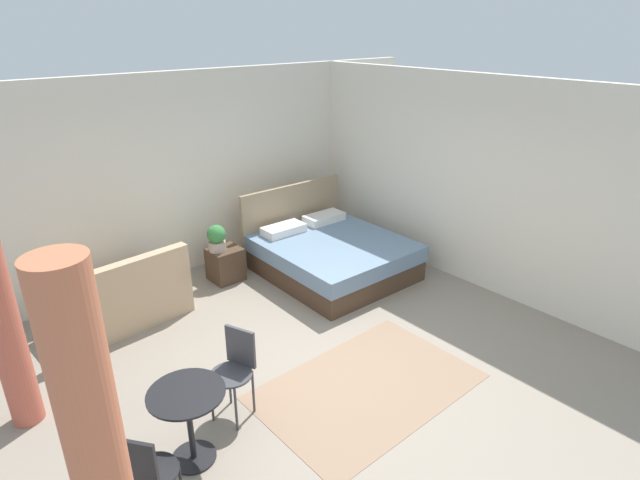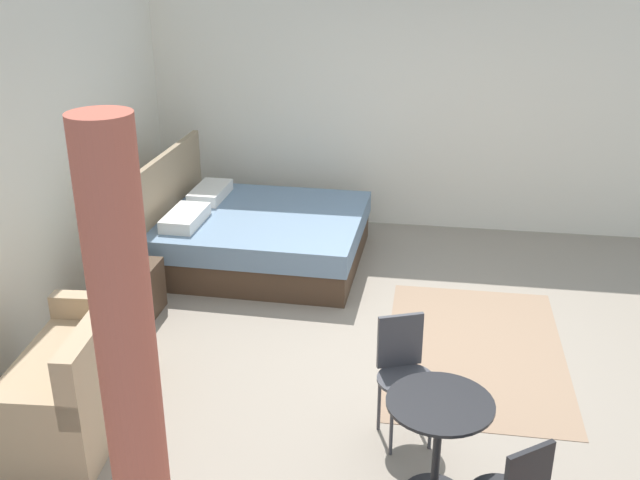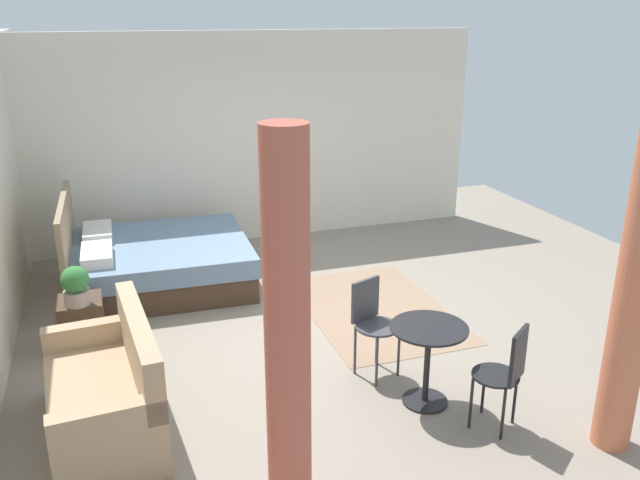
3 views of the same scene
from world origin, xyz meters
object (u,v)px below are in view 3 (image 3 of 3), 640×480
at_px(bed, 155,262).
at_px(potted_plant, 76,285).
at_px(nightstand, 82,322).
at_px(cafe_chair_near_window, 506,369).
at_px(cafe_chair_near_couch, 372,317).
at_px(balcony_table, 428,350).
at_px(couch, 108,395).

bearing_deg(bed, potted_plant, 149.31).
relative_size(nightstand, cafe_chair_near_window, 0.55).
relative_size(bed, nightstand, 4.36).
bearing_deg(cafe_chair_near_couch, potted_plant, 62.95).
xyz_separation_m(nightstand, cafe_chair_near_couch, (-1.35, -2.43, 0.29)).
relative_size(balcony_table, cafe_chair_near_window, 0.79).
bearing_deg(bed, balcony_table, -149.95).
height_order(bed, potted_plant, bed).
distance_m(bed, potted_plant, 1.64).
xyz_separation_m(bed, balcony_table, (-3.22, -1.86, 0.19)).
distance_m(nightstand, potted_plant, 0.44).
height_order(balcony_table, cafe_chair_near_window, cafe_chair_near_window).
bearing_deg(bed, couch, 167.73).
bearing_deg(cafe_chair_near_window, nightstand, 51.10).
bearing_deg(balcony_table, couch, 80.22).
distance_m(couch, potted_plant, 1.48).
relative_size(nightstand, potted_plant, 1.26).
distance_m(couch, cafe_chair_near_window, 3.01).
xyz_separation_m(nightstand, balcony_table, (-1.95, -2.67, 0.24)).
height_order(bed, couch, bed).
xyz_separation_m(potted_plant, balcony_table, (-1.85, -2.68, -0.18)).
xyz_separation_m(couch, cafe_chair_near_couch, (0.17, -2.23, 0.22)).
xyz_separation_m(nightstand, cafe_chair_near_window, (-2.46, -3.05, 0.28)).
bearing_deg(couch, potted_plant, 8.34).
height_order(nightstand, potted_plant, potted_plant).
bearing_deg(potted_plant, cafe_chair_near_couch, -117.05).
xyz_separation_m(balcony_table, cafe_chair_near_couch, (0.60, 0.24, 0.05)).
bearing_deg(potted_plant, couch, -171.66).
bearing_deg(cafe_chair_near_couch, balcony_table, -158.28).
bearing_deg(cafe_chair_near_window, cafe_chair_near_couch, 29.12).
xyz_separation_m(couch, balcony_table, (-0.43, -2.47, 0.17)).
bearing_deg(nightstand, couch, -172.50).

